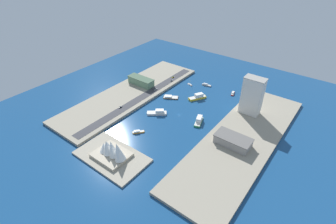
{
  "coord_description": "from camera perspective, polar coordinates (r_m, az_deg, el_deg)",
  "views": [
    {
      "loc": [
        -156.52,
        229.41,
        191.56
      ],
      "look_at": [
        10.45,
        10.26,
        5.22
      ],
      "focal_mm": 27.53,
      "sensor_mm": 36.0,
      "label": 1
    }
  ],
  "objects": [
    {
      "name": "yacht_sleek_gray",
      "position": [
        409.04,
        8.52,
        5.95
      ],
      "size": [
        15.54,
        5.7,
        3.39
      ],
      "color": "#999EA3",
      "rests_on": "ground_plane"
    },
    {
      "name": "park_tree_cluster",
      "position": [
        289.67,
        15.97,
        -6.58
      ],
      "size": [
        12.25,
        15.43,
        8.99
      ],
      "color": "brown",
      "rests_on": "quay_west"
    },
    {
      "name": "taxi_yellow_cab",
      "position": [
        422.22,
        1.09,
        7.74
      ],
      "size": [
        2.04,
        4.35,
        1.56
      ],
      "color": "black",
      "rests_on": "road_strip"
    },
    {
      "name": "suv_black",
      "position": [
        350.19,
        -10.49,
        1.1
      ],
      "size": [
        2.03,
        4.53,
        1.44
      ],
      "color": "black",
      "rests_on": "road_strip"
    },
    {
      "name": "ferry_white_commuter",
      "position": [
        337.21,
        -2.32,
        -0.1
      ],
      "size": [
        25.11,
        21.92,
        6.45
      ],
      "color": "silver",
      "rests_on": "ground_plane"
    },
    {
      "name": "hotel_broad_white",
      "position": [
        338.84,
        18.13,
        3.41
      ],
      "size": [
        25.82,
        14.98,
        49.48
      ],
      "color": "silver",
      "rests_on": "quay_west"
    },
    {
      "name": "sailboat_small_white",
      "position": [
        408.15,
        4.89,
        6.08
      ],
      "size": [
        9.92,
        5.85,
        11.88
      ],
      "color": "white",
      "rests_on": "ground_plane"
    },
    {
      "name": "tugboat_red",
      "position": [
        393.85,
        14.17,
        4.07
      ],
      "size": [
        6.67,
        14.03,
        3.48
      ],
      "color": "red",
      "rests_on": "ground_plane"
    },
    {
      "name": "ferry_green_doubledeck",
      "position": [
        323.74,
        6.86,
        -1.86
      ],
      "size": [
        13.79,
        23.17,
        7.26
      ],
      "color": "#2D8C4C",
      "rests_on": "ground_plane"
    },
    {
      "name": "terminal_long_green",
      "position": [
        401.32,
        -6.0,
        6.82
      ],
      "size": [
        43.0,
        15.44,
        11.2
      ],
      "color": "slate",
      "rests_on": "quay_east"
    },
    {
      "name": "road_strip",
      "position": [
        369.99,
        -5.72,
        3.33
      ],
      "size": [
        12.67,
        228.0,
        0.15
      ],
      "primitive_type": "cube",
      "color": "#38383D",
      "rests_on": "quay_east"
    },
    {
      "name": "quay_east",
      "position": [
        384.69,
        -8.19,
        4.12
      ],
      "size": [
        70.0,
        240.0,
        3.4
      ],
      "primitive_type": "cube",
      "color": "#9E937F",
      "rests_on": "ground_plane"
    },
    {
      "name": "opera_landmark",
      "position": [
        274.28,
        -12.43,
        -8.28
      ],
      "size": [
        37.82,
        29.76,
        23.24
      ],
      "color": "#BCAD93",
      "rests_on": "peninsula_point"
    },
    {
      "name": "van_white",
      "position": [
        386.11,
        -2.71,
        5.02
      ],
      "size": [
        1.95,
        5.08,
        1.55
      ],
      "color": "black",
      "rests_on": "road_strip"
    },
    {
      "name": "peninsula_point",
      "position": [
        281.08,
        -12.33,
        -9.61
      ],
      "size": [
        76.38,
        44.84,
        2.0
      ],
      "primitive_type": "cube",
      "color": "#A89E89",
      "rests_on": "ground_plane"
    },
    {
      "name": "traffic_light_waterfront",
      "position": [
        373.25,
        -3.32,
        4.51
      ],
      "size": [
        0.36,
        0.36,
        6.5
      ],
      "color": "black",
      "rests_on": "quay_east"
    },
    {
      "name": "ferry_yellow_fast",
      "position": [
        372.01,
        6.6,
        3.35
      ],
      "size": [
        19.34,
        26.71,
        7.71
      ],
      "color": "yellow",
      "rests_on": "ground_plane"
    },
    {
      "name": "barge_flat_brown",
      "position": [
        372.25,
        0.48,
        3.33
      ],
      "size": [
        22.22,
        17.82,
        3.35
      ],
      "color": "brown",
      "rests_on": "ground_plane"
    },
    {
      "name": "sedan_silver",
      "position": [
        411.0,
        0.78,
        6.97
      ],
      "size": [
        1.85,
        4.73,
        1.57
      ],
      "color": "black",
      "rests_on": "road_strip"
    },
    {
      "name": "quay_west",
      "position": [
        305.79,
        15.98,
        -5.9
      ],
      "size": [
        70.0,
        240.0,
        3.4
      ],
      "primitive_type": "cube",
      "color": "#9E937F",
      "rests_on": "ground_plane"
    },
    {
      "name": "carpark_squat_concrete",
      "position": [
        291.1,
        14.19,
        -6.16
      ],
      "size": [
        39.59,
        20.55,
        10.13
      ],
      "color": "gray",
      "rests_on": "quay_west"
    },
    {
      "name": "water_taxi_orange",
      "position": [
        307.88,
        -6.67,
        -4.38
      ],
      "size": [
        11.87,
        13.03,
        3.31
      ],
      "color": "orange",
      "rests_on": "ground_plane"
    },
    {
      "name": "ground_plane",
      "position": [
        337.38,
        2.47,
        -0.56
      ],
      "size": [
        440.0,
        440.0,
        0.0
      ],
      "primitive_type": "plane",
      "color": "navy"
    }
  ]
}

